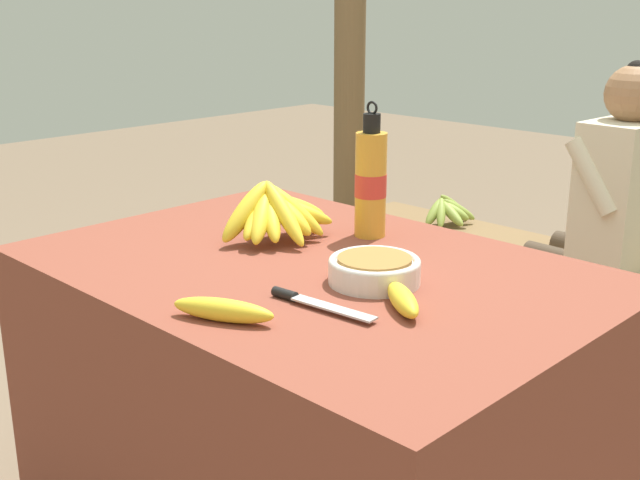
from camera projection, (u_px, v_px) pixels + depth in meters
name	position (u px, v px, depth m)	size (l,w,h in m)	color
market_counter	(313.00, 412.00, 1.88)	(1.27, 0.89, 0.73)	brown
banana_bunch_ripe	(277.00, 212.00, 1.93)	(0.20, 0.31, 0.16)	#4C381E
serving_bowl	(374.00, 269.00, 1.65)	(0.19, 0.19, 0.06)	white
water_bottle	(371.00, 182.00, 1.95)	(0.08, 0.08, 0.33)	gold
loose_banana_front	(223.00, 310.00, 1.46)	(0.20, 0.12, 0.04)	yellow
loose_banana_side	(403.00, 300.00, 1.51)	(0.16, 0.13, 0.04)	yellow
knife	(308.00, 301.00, 1.54)	(0.24, 0.05, 0.02)	#BCBCC1
wooden_bench	(540.00, 264.00, 2.98)	(1.67, 0.32, 0.41)	brown
seated_vendor	(609.00, 203.00, 2.71)	(0.41, 0.40, 1.11)	#473828
banana_bunch_green	(448.00, 210.00, 3.23)	(0.18, 0.27, 0.14)	#4C381E
support_post_near	(350.00, 31.00, 3.63)	(0.14, 0.14, 2.30)	brown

